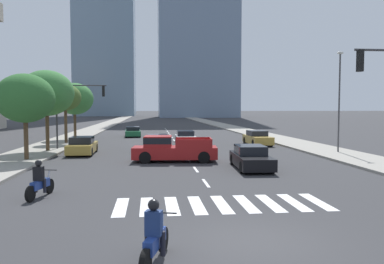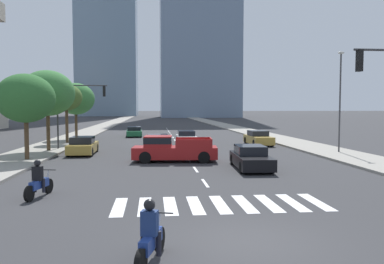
% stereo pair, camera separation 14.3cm
% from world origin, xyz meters
% --- Properties ---
extents(ground_plane, '(800.00, 800.00, 0.00)m').
position_xyz_m(ground_plane, '(0.00, 0.00, 0.00)').
color(ground_plane, '#333335').
extents(sidewalk_east, '(4.00, 260.00, 0.15)m').
position_xyz_m(sidewalk_east, '(11.32, 30.00, 0.07)').
color(sidewalk_east, gray).
rests_on(sidewalk_east, ground).
extents(sidewalk_west, '(4.00, 260.00, 0.15)m').
position_xyz_m(sidewalk_west, '(-11.32, 30.00, 0.07)').
color(sidewalk_west, gray).
rests_on(sidewalk_west, ground).
extents(crosswalk_near, '(7.65, 2.69, 0.01)m').
position_xyz_m(crosswalk_near, '(0.00, 3.96, 0.00)').
color(crosswalk_near, silver).
rests_on(crosswalk_near, ground).
extents(lane_divider_center, '(0.14, 50.00, 0.01)m').
position_xyz_m(lane_divider_center, '(0.00, 31.96, 0.00)').
color(lane_divider_center, silver).
rests_on(lane_divider_center, ground).
extents(motorcycle_lead, '(0.79, 2.04, 1.49)m').
position_xyz_m(motorcycle_lead, '(-6.82, 5.76, 0.58)').
color(motorcycle_lead, black).
rests_on(motorcycle_lead, ground).
extents(motorcycle_trailing, '(0.88, 2.05, 1.49)m').
position_xyz_m(motorcycle_trailing, '(-2.47, -1.20, 0.58)').
color(motorcycle_trailing, black).
rests_on(motorcycle_trailing, ground).
extents(pickup_truck, '(5.55, 2.36, 1.67)m').
position_xyz_m(pickup_truck, '(-1.24, 15.34, 0.81)').
color(pickup_truck, maroon).
rests_on(pickup_truck, ground).
extents(sedan_white_0, '(1.90, 4.75, 1.22)m').
position_xyz_m(sedan_white_0, '(0.90, 28.32, 0.57)').
color(sedan_white_0, silver).
rests_on(sedan_white_0, ground).
extents(sedan_blue_1, '(2.02, 4.71, 1.27)m').
position_xyz_m(sedan_blue_1, '(-1.97, 22.76, 0.58)').
color(sedan_blue_1, navy).
rests_on(sedan_blue_1, ground).
extents(sedan_black_2, '(2.04, 4.82, 1.32)m').
position_xyz_m(sedan_black_2, '(3.19, 11.98, 0.61)').
color(sedan_black_2, black).
rests_on(sedan_black_2, ground).
extents(sedan_gold_3, '(1.89, 4.42, 1.34)m').
position_xyz_m(sedan_gold_3, '(7.43, 25.73, 0.62)').
color(sedan_gold_3, '#B28E38').
rests_on(sedan_gold_3, ground).
extents(sedan_gold_4, '(1.89, 4.36, 1.34)m').
position_xyz_m(sedan_gold_4, '(-7.60, 20.01, 0.61)').
color(sedan_gold_4, '#B28E38').
rests_on(sedan_gold_4, ground).
extents(sedan_green_5, '(2.00, 4.73, 1.20)m').
position_xyz_m(sedan_green_5, '(-4.62, 37.86, 0.56)').
color(sedan_green_5, '#1E6038').
rests_on(sedan_green_5, ground).
extents(traffic_signal_far, '(4.32, 0.28, 5.56)m').
position_xyz_m(traffic_signal_far, '(-8.60, 23.10, 3.96)').
color(traffic_signal_far, '#333335').
rests_on(traffic_signal_far, sidewalk_west).
extents(street_lamp_east, '(0.50, 0.24, 7.53)m').
position_xyz_m(street_lamp_east, '(11.62, 18.33, 4.51)').
color(street_lamp_east, '#3F3F42').
rests_on(street_lamp_east, sidewalk_east).
extents(street_tree_nearest, '(3.71, 3.71, 5.52)m').
position_xyz_m(street_tree_nearest, '(-10.52, 16.36, 4.08)').
color(street_tree_nearest, '#4C3823').
rests_on(street_tree_nearest, sidewalk_west).
extents(street_tree_second, '(4.18, 4.18, 6.24)m').
position_xyz_m(street_tree_second, '(-10.52, 21.66, 4.61)').
color(street_tree_second, '#4C3823').
rests_on(street_tree_second, sidewalk_west).
extents(street_tree_third, '(2.96, 2.96, 5.58)m').
position_xyz_m(street_tree_third, '(-10.52, 28.40, 4.44)').
color(street_tree_third, '#4C3823').
rests_on(street_tree_third, sidewalk_west).
extents(street_tree_fourth, '(3.96, 3.96, 5.96)m').
position_xyz_m(street_tree_fourth, '(-10.52, 32.98, 4.42)').
color(street_tree_fourth, '#4C3823').
rests_on(street_tree_fourth, sidewalk_west).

